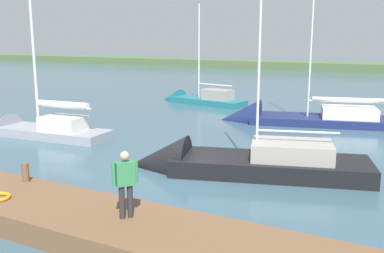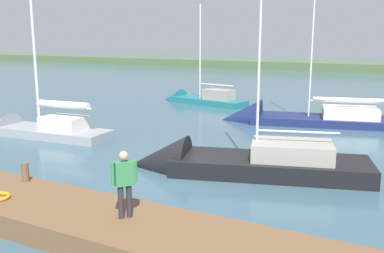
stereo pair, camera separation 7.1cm
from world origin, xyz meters
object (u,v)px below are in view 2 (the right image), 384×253
at_px(sailboat_inner_slip, 33,131).
at_px(person_on_dock, 124,180).
at_px(mooring_post_near, 25,172).
at_px(sailboat_mid_channel, 230,167).
at_px(sailboat_near_dock, 291,121).
at_px(sailboat_far_left, 197,101).

height_order(sailboat_inner_slip, person_on_dock, sailboat_inner_slip).
distance_m(mooring_post_near, sailboat_mid_channel, 7.00).
xyz_separation_m(sailboat_inner_slip, sailboat_mid_channel, (-11.27, 1.08, 0.03)).
distance_m(sailboat_inner_slip, sailboat_mid_channel, 11.32).
height_order(mooring_post_near, sailboat_mid_channel, sailboat_mid_channel).
xyz_separation_m(mooring_post_near, sailboat_inner_slip, (6.96, -6.56, -0.70)).
bearing_deg(mooring_post_near, sailboat_mid_channel, -128.19).
bearing_deg(sailboat_inner_slip, sailboat_mid_channel, 169.21).
bearing_deg(person_on_dock, sailboat_inner_slip, -174.80).
xyz_separation_m(sailboat_near_dock, sailboat_far_left, (8.35, -4.33, 0.01)).
relative_size(mooring_post_near, sailboat_mid_channel, 0.06).
bearing_deg(sailboat_far_left, person_on_dock, 123.42).
xyz_separation_m(mooring_post_near, sailboat_far_left, (4.64, -20.13, -0.76)).
height_order(sailboat_inner_slip, sailboat_mid_channel, sailboat_mid_channel).
distance_m(sailboat_far_left, person_on_dock, 22.78).
relative_size(sailboat_near_dock, sailboat_far_left, 1.44).
bearing_deg(person_on_dock, mooring_post_near, -151.99).
height_order(sailboat_near_dock, sailboat_far_left, sailboat_near_dock).
height_order(sailboat_mid_channel, person_on_dock, sailboat_mid_channel).
bearing_deg(sailboat_far_left, sailboat_mid_channel, 131.74).
relative_size(mooring_post_near, sailboat_inner_slip, 0.06).
relative_size(sailboat_mid_channel, person_on_dock, 5.85).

